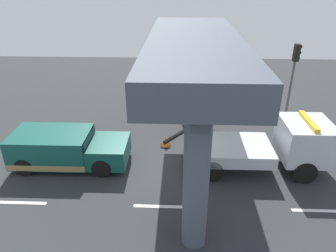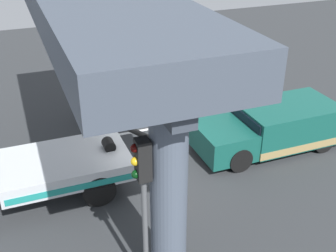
{
  "view_description": "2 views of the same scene",
  "coord_description": "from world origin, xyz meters",
  "px_view_note": "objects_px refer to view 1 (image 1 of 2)",
  "views": [
    {
      "loc": [
        0.41,
        -12.42,
        8.16
      ],
      "look_at": [
        -0.11,
        0.48,
        1.8
      ],
      "focal_mm": 34.07,
      "sensor_mm": 36.0,
      "label": 1
    },
    {
      "loc": [
        3.61,
        11.39,
        8.1
      ],
      "look_at": [
        -1.0,
        -0.59,
        1.28
      ],
      "focal_mm": 46.19,
      "sensor_mm": 36.0,
      "label": 2
    }
  ],
  "objects_px": {
    "traffic_light_near": "(201,76)",
    "traffic_light_far": "(294,68)",
    "tow_truck_white": "(272,145)",
    "towed_van_green": "(65,149)",
    "traffic_cone_orange": "(166,141)"
  },
  "relations": [
    {
      "from": "traffic_light_far",
      "to": "traffic_cone_orange",
      "type": "xyz_separation_m",
      "value": [
        -6.8,
        -2.74,
        -3.12
      ]
    },
    {
      "from": "towed_van_green",
      "to": "traffic_light_far",
      "type": "bearing_deg",
      "value": 21.88
    },
    {
      "from": "tow_truck_white",
      "to": "towed_van_green",
      "type": "bearing_deg",
      "value": -179.96
    },
    {
      "from": "tow_truck_white",
      "to": "traffic_cone_orange",
      "type": "height_order",
      "value": "tow_truck_white"
    },
    {
      "from": "tow_truck_white",
      "to": "traffic_light_far",
      "type": "relative_size",
      "value": 1.55
    },
    {
      "from": "towed_van_green",
      "to": "traffic_light_far",
      "type": "xyz_separation_m",
      "value": [
        11.32,
        4.55,
        2.62
      ]
    },
    {
      "from": "traffic_light_near",
      "to": "traffic_cone_orange",
      "type": "bearing_deg",
      "value": -123.23
    },
    {
      "from": "tow_truck_white",
      "to": "traffic_light_near",
      "type": "relative_size",
      "value": 1.81
    },
    {
      "from": "tow_truck_white",
      "to": "traffic_light_far",
      "type": "distance_m",
      "value": 5.43
    },
    {
      "from": "towed_van_green",
      "to": "traffic_light_far",
      "type": "distance_m",
      "value": 12.48
    },
    {
      "from": "traffic_light_near",
      "to": "traffic_cone_orange",
      "type": "relative_size",
      "value": 6.82
    },
    {
      "from": "traffic_cone_orange",
      "to": "towed_van_green",
      "type": "bearing_deg",
      "value": -158.27
    },
    {
      "from": "tow_truck_white",
      "to": "traffic_cone_orange",
      "type": "relative_size",
      "value": 12.36
    },
    {
      "from": "tow_truck_white",
      "to": "traffic_light_near",
      "type": "distance_m",
      "value": 5.7
    },
    {
      "from": "traffic_light_near",
      "to": "traffic_light_far",
      "type": "xyz_separation_m",
      "value": [
        5.0,
        0.0,
        0.47
      ]
    }
  ]
}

